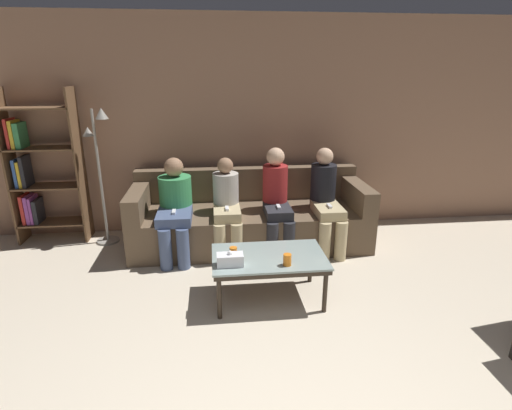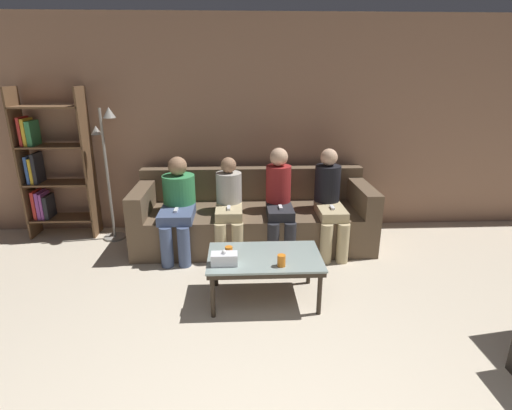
{
  "view_description": "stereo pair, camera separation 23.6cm",
  "coord_description": "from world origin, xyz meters",
  "px_view_note": "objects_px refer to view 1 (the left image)",
  "views": [
    {
      "loc": [
        -0.41,
        -1.21,
        1.96
      ],
      "look_at": [
        0.0,
        2.53,
        0.69
      ],
      "focal_mm": 28.0,
      "sensor_mm": 36.0,
      "label": 1
    },
    {
      "loc": [
        -0.17,
        -1.23,
        1.96
      ],
      "look_at": [
        0.0,
        2.53,
        0.69
      ],
      "focal_mm": 28.0,
      "sensor_mm": 36.0,
      "label": 2
    }
  ],
  "objects_px": {
    "seated_person_mid_left": "(227,205)",
    "seated_person_mid_right": "(277,198)",
    "tissue_box": "(230,260)",
    "seated_person_left_end": "(175,204)",
    "couch": "(250,218)",
    "coffee_table": "(269,260)",
    "bookshelf": "(38,171)",
    "standing_lamp": "(100,163)",
    "seated_person_right_end": "(326,198)",
    "cup_near_left": "(233,252)",
    "cup_near_right": "(287,260)"
  },
  "relations": [
    {
      "from": "seated_person_mid_left",
      "to": "seated_person_right_end",
      "type": "relative_size",
      "value": 0.92
    },
    {
      "from": "cup_near_left",
      "to": "cup_near_right",
      "type": "height_order",
      "value": "cup_near_right"
    },
    {
      "from": "seated_person_mid_right",
      "to": "seated_person_left_end",
      "type": "bearing_deg",
      "value": -179.75
    },
    {
      "from": "coffee_table",
      "to": "cup_near_left",
      "type": "relative_size",
      "value": 10.51
    },
    {
      "from": "standing_lamp",
      "to": "seated_person_right_end",
      "type": "bearing_deg",
      "value": -9.72
    },
    {
      "from": "coffee_table",
      "to": "seated_person_mid_left",
      "type": "relative_size",
      "value": 0.94
    },
    {
      "from": "seated_person_mid_left",
      "to": "seated_person_mid_right",
      "type": "relative_size",
      "value": 0.91
    },
    {
      "from": "tissue_box",
      "to": "coffee_table",
      "type": "bearing_deg",
      "value": 22.6
    },
    {
      "from": "couch",
      "to": "coffee_table",
      "type": "distance_m",
      "value": 1.28
    },
    {
      "from": "seated_person_mid_left",
      "to": "seated_person_right_end",
      "type": "height_order",
      "value": "seated_person_right_end"
    },
    {
      "from": "cup_near_right",
      "to": "standing_lamp",
      "type": "distance_m",
      "value": 2.54
    },
    {
      "from": "couch",
      "to": "bookshelf",
      "type": "relative_size",
      "value": 1.5
    },
    {
      "from": "cup_near_left",
      "to": "cup_near_right",
      "type": "relative_size",
      "value": 0.94
    },
    {
      "from": "standing_lamp",
      "to": "seated_person_right_end",
      "type": "height_order",
      "value": "standing_lamp"
    },
    {
      "from": "bookshelf",
      "to": "cup_near_left",
      "type": "bearing_deg",
      "value": -36.64
    },
    {
      "from": "couch",
      "to": "bookshelf",
      "type": "distance_m",
      "value": 2.52
    },
    {
      "from": "bookshelf",
      "to": "standing_lamp",
      "type": "distance_m",
      "value": 0.77
    },
    {
      "from": "cup_near_right",
      "to": "coffee_table",
      "type": "bearing_deg",
      "value": 122.83
    },
    {
      "from": "bookshelf",
      "to": "seated_person_right_end",
      "type": "bearing_deg",
      "value": -9.96
    },
    {
      "from": "cup_near_left",
      "to": "seated_person_mid_left",
      "type": "height_order",
      "value": "seated_person_mid_left"
    },
    {
      "from": "tissue_box",
      "to": "seated_person_mid_right",
      "type": "relative_size",
      "value": 0.19
    },
    {
      "from": "coffee_table",
      "to": "cup_near_right",
      "type": "height_order",
      "value": "cup_near_right"
    },
    {
      "from": "tissue_box",
      "to": "standing_lamp",
      "type": "distance_m",
      "value": 2.18
    },
    {
      "from": "cup_near_right",
      "to": "cup_near_left",
      "type": "bearing_deg",
      "value": 155.75
    },
    {
      "from": "standing_lamp",
      "to": "seated_person_left_end",
      "type": "relative_size",
      "value": 1.48
    },
    {
      "from": "cup_near_right",
      "to": "seated_person_left_end",
      "type": "relative_size",
      "value": 0.09
    },
    {
      "from": "seated_person_mid_left",
      "to": "tissue_box",
      "type": "bearing_deg",
      "value": -90.94
    },
    {
      "from": "tissue_box",
      "to": "seated_person_mid_right",
      "type": "bearing_deg",
      "value": 64.24
    },
    {
      "from": "standing_lamp",
      "to": "seated_person_mid_right",
      "type": "bearing_deg",
      "value": -11.96
    },
    {
      "from": "tissue_box",
      "to": "seated_person_left_end",
      "type": "xyz_separation_m",
      "value": [
        -0.54,
        1.19,
        0.11
      ]
    },
    {
      "from": "cup_near_left",
      "to": "seated_person_mid_right",
      "type": "relative_size",
      "value": 0.08
    },
    {
      "from": "coffee_table",
      "to": "seated_person_mid_right",
      "type": "relative_size",
      "value": 0.86
    },
    {
      "from": "couch",
      "to": "cup_near_left",
      "type": "relative_size",
      "value": 28.62
    },
    {
      "from": "tissue_box",
      "to": "standing_lamp",
      "type": "bearing_deg",
      "value": 130.66
    },
    {
      "from": "cup_near_left",
      "to": "cup_near_right",
      "type": "distance_m",
      "value": 0.48
    },
    {
      "from": "cup_near_left",
      "to": "tissue_box",
      "type": "relative_size",
      "value": 0.43
    },
    {
      "from": "tissue_box",
      "to": "bookshelf",
      "type": "height_order",
      "value": "bookshelf"
    },
    {
      "from": "coffee_table",
      "to": "standing_lamp",
      "type": "xyz_separation_m",
      "value": [
        -1.73,
        1.47,
        0.58
      ]
    },
    {
      "from": "standing_lamp",
      "to": "seated_person_mid_left",
      "type": "height_order",
      "value": "standing_lamp"
    },
    {
      "from": "seated_person_right_end",
      "to": "seated_person_left_end",
      "type": "bearing_deg",
      "value": 179.61
    },
    {
      "from": "seated_person_left_end",
      "to": "seated_person_right_end",
      "type": "distance_m",
      "value": 1.68
    },
    {
      "from": "standing_lamp",
      "to": "bookshelf",
      "type": "bearing_deg",
      "value": 169.25
    },
    {
      "from": "cup_near_right",
      "to": "bookshelf",
      "type": "distance_m",
      "value": 3.19
    },
    {
      "from": "cup_near_left",
      "to": "seated_person_mid_left",
      "type": "xyz_separation_m",
      "value": [
        -0.02,
        1.04,
        0.09
      ]
    },
    {
      "from": "couch",
      "to": "coffee_table",
      "type": "height_order",
      "value": "couch"
    },
    {
      "from": "seated_person_left_end",
      "to": "cup_near_right",
      "type": "bearing_deg",
      "value": -50.96
    },
    {
      "from": "seated_person_mid_left",
      "to": "seated_person_right_end",
      "type": "distance_m",
      "value": 1.12
    },
    {
      "from": "cup_near_right",
      "to": "seated_person_mid_right",
      "type": "height_order",
      "value": "seated_person_mid_right"
    },
    {
      "from": "seated_person_left_end",
      "to": "seated_person_mid_right",
      "type": "bearing_deg",
      "value": 0.25
    },
    {
      "from": "couch",
      "to": "seated_person_right_end",
      "type": "distance_m",
      "value": 0.92
    }
  ]
}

